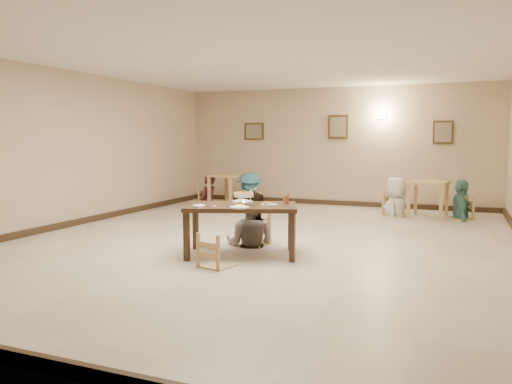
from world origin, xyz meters
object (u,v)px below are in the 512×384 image
at_px(main_diner, 250,192).
at_px(bg_chair_rl, 396,193).
at_px(bg_diner_a, 208,174).
at_px(bg_diner_b, 250,172).
at_px(main_table, 241,210).
at_px(bg_table_right, 428,188).
at_px(chair_near, 217,234).
at_px(bg_table_left, 229,180).
at_px(bg_chair_ll, 208,188).
at_px(curry_warmer, 244,195).
at_px(bg_chair_lr, 250,189).
at_px(drink_glass, 286,199).
at_px(bg_chair_rr, 461,197).
at_px(bg_diner_d, 462,179).
at_px(bg_diner_c, 397,177).
at_px(chair_far, 253,214).

relative_size(main_diner, bg_chair_rl, 1.69).
xyz_separation_m(bg_diner_a, bg_diner_b, (1.21, -0.12, 0.07)).
bearing_deg(main_table, main_diner, 82.85).
relative_size(main_diner, bg_table_right, 1.93).
distance_m(chair_near, bg_diner_a, 6.38).
bearing_deg(bg_table_left, bg_chair_ll, 175.13).
relative_size(curry_warmer, bg_chair_ll, 0.36).
bearing_deg(bg_chair_lr, main_diner, 41.85).
height_order(drink_glass, bg_table_left, drink_glass).
bearing_deg(main_diner, bg_table_left, -66.62).
xyz_separation_m(drink_glass, bg_chair_rr, (2.39, 4.56, -0.36)).
distance_m(bg_chair_ll, bg_diner_b, 1.30).
xyz_separation_m(bg_chair_rr, bg_diner_d, (0.00, 0.00, 0.39)).
bearing_deg(drink_glass, bg_chair_lr, 118.74).
bearing_deg(bg_diner_d, bg_chair_lr, 82.61).
height_order(main_table, bg_chair_rr, bg_chair_rr).
height_order(bg_diner_c, bg_diner_d, bg_diner_c).
relative_size(chair_far, bg_table_left, 1.00).
bearing_deg(bg_table_left, bg_chair_lr, -6.07).
bearing_deg(chair_near, bg_chair_rl, -93.75).
height_order(bg_chair_rl, bg_diner_c, bg_diner_c).
relative_size(chair_far, bg_diner_b, 0.56).
bearing_deg(bg_table_right, bg_chair_ll, 179.19).
height_order(main_diner, bg_diner_d, main_diner).
relative_size(bg_chair_lr, bg_diner_a, 0.57).
bearing_deg(bg_chair_lr, chair_far, 42.45).
xyz_separation_m(main_table, bg_table_right, (2.31, 4.80, -0.01)).
xyz_separation_m(main_diner, bg_diner_b, (-1.71, 4.06, 0.01)).
bearing_deg(main_diner, chair_near, 88.79).
xyz_separation_m(chair_near, bg_table_right, (2.35, 5.52, 0.22)).
relative_size(main_table, bg_diner_b, 1.02).
xyz_separation_m(drink_glass, bg_chair_lr, (-2.46, 4.48, -0.36)).
bearing_deg(bg_table_right, curry_warmer, -115.27).
distance_m(bg_chair_rr, bg_diner_a, 6.07).
relative_size(chair_far, bg_diner_a, 0.61).
xyz_separation_m(chair_near, main_diner, (-0.12, 1.42, 0.43)).
relative_size(main_diner, bg_diner_c, 1.00).
bearing_deg(bg_diner_d, bg_chair_rl, 82.00).
height_order(bg_chair_lr, bg_diner_c, bg_diner_c).
relative_size(main_table, bg_table_right, 2.01).
xyz_separation_m(bg_table_left, bg_diner_c, (4.12, 0.01, 0.19)).
bearing_deg(bg_diner_c, bg_table_left, -82.01).
xyz_separation_m(chair_far, curry_warmer, (0.17, -0.78, 0.40)).
relative_size(curry_warmer, bg_chair_lr, 0.34).
relative_size(bg_diner_c, bg_diner_d, 1.01).
bearing_deg(bg_table_left, chair_near, -66.26).
bearing_deg(main_diner, curry_warmer, 99.41).
bearing_deg(bg_diner_b, bg_diner_a, 105.44).
distance_m(chair_far, chair_near, 1.49).
bearing_deg(bg_diner_c, chair_far, -15.72).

